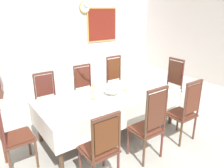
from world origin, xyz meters
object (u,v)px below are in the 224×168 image
Objects in this scene: chair_south_c at (185,110)px; spoon_secondary at (152,93)px; soup_tureen at (112,89)px; chair_head_west at (12,134)px; bowl_near_right at (149,94)px; chair_south_b at (149,124)px; dining_table at (110,99)px; chair_north_b at (86,89)px; chair_head_east at (171,85)px; spoon_primary at (38,103)px; bowl_far_left at (100,110)px; chair_north_c at (117,81)px; candlestick_east at (125,83)px; bowl_near_left at (45,101)px; chair_south_a at (101,147)px; chair_north_a at (48,98)px; framed_painting at (102,25)px; candlestick_west at (93,91)px; mounted_clock at (84,7)px.

chair_south_c is 6.48× the size of spoon_secondary.
chair_south_c reaches higher than soup_tureen.
chair_head_west is 7.30× the size of bowl_near_right.
spoon_secondary is at bearing 42.29° from chair_south_b.
dining_table is 2.35× the size of chair_north_b.
chair_head_east is at bearing 149.66° from chair_north_b.
spoon_primary is 2.00m from spoon_secondary.
bowl_near_right reaches higher than bowl_far_left.
chair_north_c is at bearing 14.52° from spoon_primary.
spoon_secondary is at bearing -24.48° from spoon_primary.
chair_north_b is 2.88× the size of candlestick_east.
chair_head_east is at bearing -8.08° from bowl_near_left.
chair_south_c is 4.07× the size of soup_tureen.
bowl_near_right is at bearing 77.21° from chair_north_c.
bowl_far_left reaches higher than spoon_secondary.
chair_north_b is at bearing 111.00° from bowl_near_right.
chair_north_b is (0.85, 1.93, 0.01)m from chair_south_a.
chair_south_b is at bearing -133.69° from bowl_near_right.
bowl_far_left is (-2.18, -0.44, 0.17)m from chair_head_east.
spoon_primary is (-1.19, 1.39, 0.15)m from chair_south_b.
chair_north_a is 0.68m from spoon_primary.
chair_south_b is 6.79× the size of spoon_primary.
chair_south_c is 2.47m from spoon_primary.
spoon_secondary is at bearing 13.43° from bowl_near_right.
chair_north_b is 1.01m from soup_tureen.
framed_painting reaches higher than candlestick_east.
chair_head_west is 6.26× the size of bowl_near_left.
chair_south_b is at bearing 90.00° from chair_north_b.
soup_tureen is (0.86, -0.96, 0.31)m from chair_north_a.
chair_head_east is 6.66× the size of spoon_primary.
chair_head_east is 3.15× the size of candlestick_east.
chair_south_b is 1.92m from chair_head_east.
chair_north_c is at bearing 39.62° from chair_head_east.
chair_head_west is 2.84× the size of candlestick_east.
chair_south_a is 0.93× the size of chair_south_c.
chair_head_east is at bearing 30.53° from chair_south_b.
candlestick_west is 2.16× the size of spoon_primary.
bowl_far_left is (-0.54, -0.44, -0.09)m from soup_tureen.
chair_north_a reaches higher than spoon_secondary.
chair_head_west is 6.00× the size of spoon_primary.
chair_north_a is at bearing 131.23° from chair_south_c.
dining_table is 2.42× the size of chair_south_a.
candlestick_west is at bearing 90.00° from chair_head_west.
chair_head_west is 2.39m from spoon_secondary.
candlestick_west is at bearing -27.86° from spoon_primary.
mounted_clock is (1.42, 3.39, 1.58)m from dining_table.
chair_north_c is 2.99m from mounted_clock.
bowl_far_left is (-0.14, -0.44, -0.14)m from candlestick_west.
bowl_far_left is at bearing -116.52° from mounted_clock.
dining_table is at bearing -121.36° from framed_painting.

